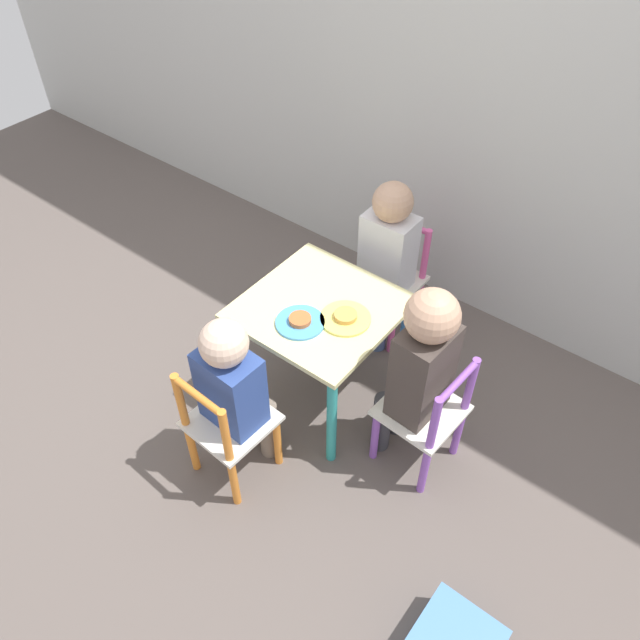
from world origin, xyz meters
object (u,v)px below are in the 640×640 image
object	(u,v)px
chair_pink	(390,281)
child_back	(385,252)
chair_purple	(426,416)
child_right	(420,364)
child_front	(235,385)
plate_right	(345,318)
chair_orange	(226,428)
plate_front	(300,322)
kids_table	(320,322)

from	to	relation	value
chair_pink	child_back	size ratio (longest dim) A/B	0.69
chair_purple	child_right	world-z (taller)	child_right
child_front	plate_right	bearing A→B (deg)	-104.57
child_right	child_front	xyz separation A→B (m)	(-0.45, -0.40, -0.06)
chair_orange	child_back	distance (m)	0.93
chair_pink	plate_right	xyz separation A→B (m)	(0.11, -0.49, 0.22)
child_back	plate_front	world-z (taller)	child_back
chair_pink	child_back	bearing A→B (deg)	-90.00
chair_orange	plate_front	world-z (taller)	chair_orange
kids_table	plate_front	distance (m)	0.14
chair_purple	chair_orange	bearing A→B (deg)	-44.47
child_front	plate_right	xyz separation A→B (m)	(0.13, 0.42, 0.06)
chair_orange	child_right	world-z (taller)	child_right
child_back	plate_right	xyz separation A→B (m)	(0.11, -0.43, 0.03)
plate_front	plate_right	bearing A→B (deg)	45.00
child_right	plate_front	world-z (taller)	child_right
child_front	chair_pink	bearing A→B (deg)	-88.44
plate_right	plate_front	xyz separation A→B (m)	(-0.11, -0.11, 0.00)
chair_orange	chair_pink	distance (m)	0.97
chair_pink	child_right	bearing A→B (deg)	-50.42
chair_orange	chair_pink	bearing A→B (deg)	-88.54
chair_orange	plate_right	distance (m)	0.55
chair_orange	child_right	xyz separation A→B (m)	(0.45, 0.46, 0.22)
child_right	plate_right	bearing A→B (deg)	-91.30
chair_purple	chair_orange	world-z (taller)	same
chair_orange	plate_front	bearing A→B (deg)	-90.78
chair_pink	child_back	world-z (taller)	child_back
child_right	child_front	world-z (taller)	child_right
kids_table	plate_front	xyz separation A→B (m)	(-0.00, -0.11, 0.09)
child_right	plate_front	size ratio (longest dim) A/B	4.59
chair_pink	child_front	distance (m)	0.92
kids_table	plate_front	world-z (taller)	plate_front
child_right	chair_orange	bearing A→B (deg)	-40.72
chair_purple	chair_orange	distance (m)	0.68
chair_pink	child_right	world-z (taller)	child_right
child_back	chair_pink	bearing A→B (deg)	90.00
plate_right	plate_front	distance (m)	0.16
kids_table	child_front	xyz separation A→B (m)	(-0.02, -0.42, 0.03)
chair_pink	plate_front	bearing A→B (deg)	-90.06
chair_orange	plate_front	distance (m)	0.44
child_right	plate_front	xyz separation A→B (m)	(-0.43, -0.08, -0.00)
chair_purple	child_front	distance (m)	0.66
child_back	plate_front	bearing A→B (deg)	-90.06
chair_orange	child_front	xyz separation A→B (m)	(0.00, 0.06, 0.17)
child_front	child_back	distance (m)	0.85
plate_front	child_back	bearing A→B (deg)	90.24
chair_pink	child_front	size ratio (longest dim) A/B	0.72
kids_table	chair_pink	distance (m)	0.50
chair_pink	chair_purple	bearing A→B (deg)	-46.99
chair_orange	child_right	bearing A→B (deg)	-131.79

